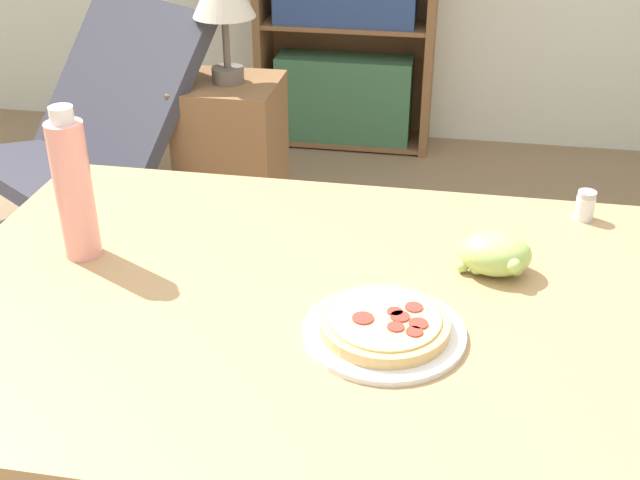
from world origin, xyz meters
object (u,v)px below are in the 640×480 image
at_px(grape_bunch, 496,254).
at_px(salt_shaker, 585,205).
at_px(lounge_chair_near, 92,181).
at_px(side_table, 233,167).
at_px(drink_bottle, 74,188).
at_px(pizza_on_plate, 385,327).

distance_m(grape_bunch, salt_shaker, 0.30).
bearing_deg(lounge_chair_near, salt_shaker, 1.98).
bearing_deg(salt_shaker, grape_bunch, -126.80).
bearing_deg(side_table, drink_bottle, -84.70).
xyz_separation_m(grape_bunch, salt_shaker, (0.18, 0.24, -0.01)).
bearing_deg(side_table, salt_shaker, -46.25).
xyz_separation_m(salt_shaker, side_table, (-1.04, 1.09, -0.48)).
bearing_deg(salt_shaker, side_table, 133.75).
height_order(drink_bottle, lounge_chair_near, drink_bottle).
relative_size(grape_bunch, lounge_chair_near, 0.13).
distance_m(grape_bunch, drink_bottle, 0.75).
bearing_deg(drink_bottle, salt_shaker, 18.32).
bearing_deg(lounge_chair_near, side_table, 50.09).
bearing_deg(drink_bottle, pizza_on_plate, -15.16).
bearing_deg(drink_bottle, lounge_chair_near, 116.16).
distance_m(drink_bottle, salt_shaker, 0.97).
xyz_separation_m(grape_bunch, lounge_chair_near, (-1.35, 1.19, -0.52)).
height_order(pizza_on_plate, drink_bottle, drink_bottle).
bearing_deg(drink_bottle, side_table, 95.30).
relative_size(drink_bottle, side_table, 0.44).
height_order(grape_bunch, side_table, grape_bunch).
relative_size(grape_bunch, side_table, 0.20).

